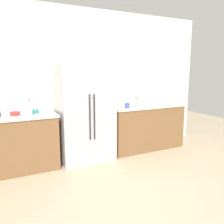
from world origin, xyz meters
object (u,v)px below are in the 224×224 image
Objects in this scene: bowl_a at (33,111)px; rice_cooker at (167,97)px; refrigerator at (85,114)px; bottle_a at (30,109)px; toaster at (142,101)px; cup_a at (127,105)px; bowl_c at (15,113)px.

rice_cooker is at bearing -1.69° from bowl_a.
refrigerator is 6.84× the size of bottle_a.
bottle_a is 0.18m from bowl_a.
bowl_a is (0.07, 0.15, -0.07)m from bottle_a.
refrigerator is 5.62× the size of rice_cooker.
cup_a is at bearing -167.88° from toaster.
rice_cooker is 3.04m from bowl_c.
bowl_c is (-0.29, -0.07, 0.00)m from bowl_a.
rice_cooker is 1.09m from cup_a.
toaster is 2.07m from bowl_a.
bowl_c is at bearing 175.14° from cup_a.
refrigerator reaches higher than toaster.
refrigerator is 1.16m from bowl_c.
toaster is at bearing -2.07° from bowl_c.
toaster is 2.13m from bottle_a.
toaster is 2.35m from bowl_c.
bottle_a is 1.67× the size of bowl_c.
toaster is at bearing -4.38° from bowl_a.
cup_a is 1.97m from bowl_c.
refrigerator is 11.46× the size of bowl_c.
rice_cooker is (1.88, 0.02, 0.20)m from refrigerator.
refrigerator is at bearing -1.53° from bowl_c.
bowl_a is at bearing 173.22° from refrigerator.
refrigerator is 1.89m from rice_cooker.
bowl_a is at bearing 178.31° from rice_cooker.
bowl_c is at bearing 179.84° from rice_cooker.
refrigerator is 7.17× the size of toaster.
refrigerator reaches higher than bowl_c.
refrigerator is 0.89m from bowl_a.
bowl_a is (-2.75, 0.08, -0.11)m from rice_cooker.
toaster is 0.39m from cup_a.
refrigerator is at bearing -6.78° from bowl_a.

